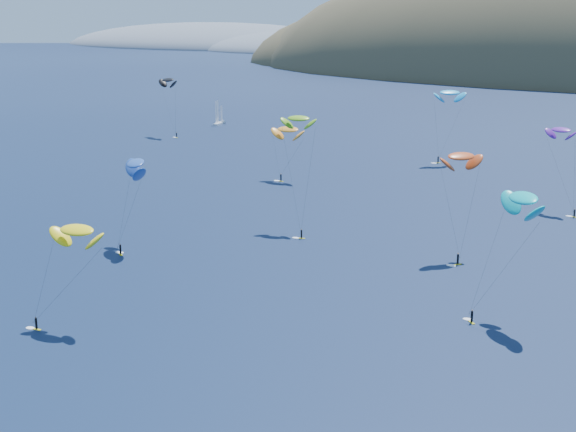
# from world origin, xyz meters

# --- Properties ---
(headland) EXTENTS (460.00, 250.00, 60.00)m
(headland) POSITION_xyz_m (-445.26, 750.08, -3.36)
(headland) COLOR slate
(headland) RESTS_ON ground
(sailboat) EXTENTS (9.12, 7.88, 10.98)m
(sailboat) POSITION_xyz_m (-109.28, 221.34, 0.92)
(sailboat) COLOR silver
(sailboat) RESTS_ON ground
(kitesurfer_1) EXTENTS (10.10, 7.00, 16.49)m
(kitesurfer_1) POSITION_xyz_m (-34.92, 145.09, 13.72)
(kitesurfer_1) COLOR gold
(kitesurfer_1) RESTS_ON ground
(kitesurfer_2) EXTENTS (9.29, 8.84, 16.84)m
(kitesurfer_2) POSITION_xyz_m (-12.20, 39.97, 14.31)
(kitesurfer_2) COLOR gold
(kitesurfer_2) RESTS_ON ground
(kitesurfer_3) EXTENTS (11.07, 13.03, 25.29)m
(kitesurfer_3) POSITION_xyz_m (-10.16, 105.34, 23.12)
(kitesurfer_3) COLOR gold
(kitesurfer_3) RESTS_ON ground
(kitesurfer_4) EXTENTS (10.32, 9.75, 23.74)m
(kitesurfer_4) POSITION_xyz_m (-4.68, 191.01, 20.98)
(kitesurfer_4) COLOR gold
(kitesurfer_4) RESTS_ON ground
(kitesurfer_5) EXTENTS (10.69, 12.47, 21.52)m
(kitesurfer_5) POSITION_xyz_m (44.83, 74.38, 18.66)
(kitesurfer_5) COLOR gold
(kitesurfer_5) RESTS_ON ground
(kitesurfer_6) EXTENTS (10.64, 10.60, 20.62)m
(kitesurfer_6) POSITION_xyz_m (36.30, 147.57, 18.49)
(kitesurfer_6) COLOR gold
(kitesurfer_6) RESTS_ON ground
(kitesurfer_9) EXTENTS (8.63, 13.00, 21.48)m
(kitesurfer_9) POSITION_xyz_m (26.87, 101.50, 18.93)
(kitesurfer_9) COLOR gold
(kitesurfer_9) RESTS_ON ground
(kitesurfer_10) EXTENTS (10.95, 13.60, 19.35)m
(kitesurfer_10) POSITION_xyz_m (-30.89, 76.20, 16.45)
(kitesurfer_10) COLOR gold
(kitesurfer_10) RESTS_ON ground
(kitesurfer_12) EXTENTS (12.45, 8.55, 22.67)m
(kitesurfer_12) POSITION_xyz_m (-110.83, 191.45, 20.07)
(kitesurfer_12) COLOR gold
(kitesurfer_12) RESTS_ON ground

